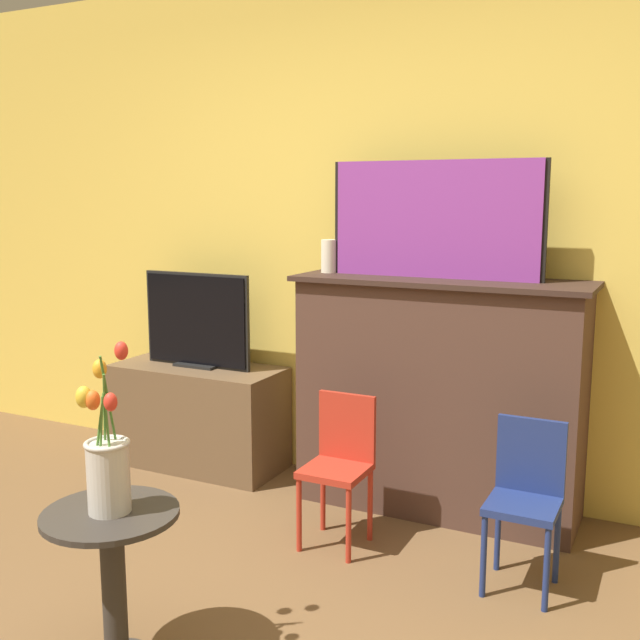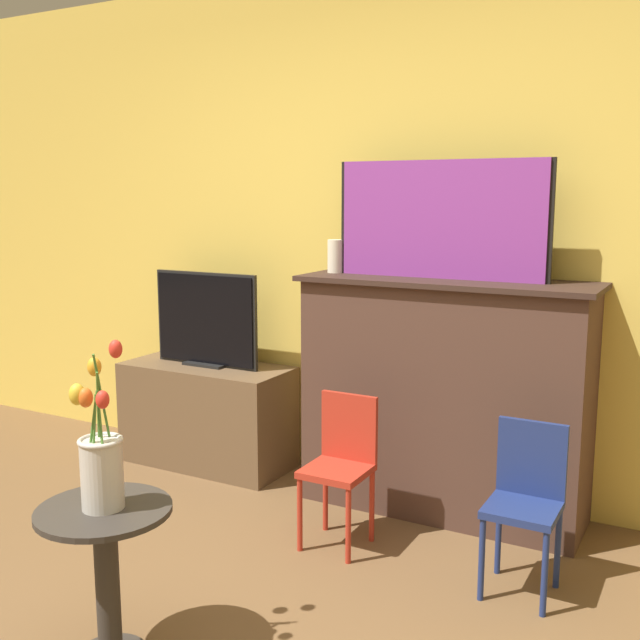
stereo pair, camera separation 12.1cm
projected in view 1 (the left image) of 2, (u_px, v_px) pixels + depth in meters
name	position (u px, v px, depth m)	size (l,w,h in m)	color
wall_back	(386.00, 232.00, 3.90)	(8.00, 0.06, 2.70)	#EAC651
fireplace_mantel	(439.00, 393.00, 3.64)	(1.41, 0.47, 1.15)	#4C3328
painting	(435.00, 219.00, 3.53)	(1.04, 0.03, 0.55)	black
mantel_candle	(329.00, 256.00, 3.80)	(0.08, 0.08, 0.17)	silver
tv_stand	(199.00, 416.00, 4.29)	(0.98, 0.44, 0.58)	brown
tv_monitor	(197.00, 321.00, 4.20)	(0.68, 0.12, 0.53)	black
chair_red	(340.00, 459.00, 3.31)	(0.27, 0.27, 0.67)	#B22D1E
chair_blue	(526.00, 492.00, 2.94)	(0.27, 0.27, 0.67)	navy
side_table	(113.00, 566.00, 2.43)	(0.44, 0.44, 0.54)	#332D28
vase_tulips	(107.00, 463.00, 2.37)	(0.18, 0.20, 0.54)	beige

